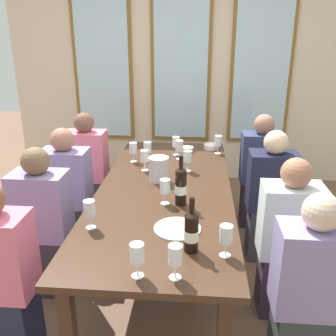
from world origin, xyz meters
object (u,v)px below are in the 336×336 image
object	(u,v)px
dining_table	(165,196)
seated_person_1	(270,200)
wine_glass_1	(226,235)
wine_glass_9	(89,210)
wine_glass_2	(137,255)
wine_glass_3	(133,149)
seated_person_4	(88,172)
metal_pitcher	(159,169)
wine_glass_5	(218,141)
seated_person_7	(287,243)
tasting_bowl_1	(187,149)
wine_glass_6	(175,256)
wine_glass_11	(147,148)
seated_person_3	(309,296)
wine_bottle_0	(191,231)
seated_person_6	(44,226)
wine_glass_8	(145,156)
seated_person_2	(1,280)
wine_glass_10	(176,142)
seated_person_0	(68,196)
wine_glass_7	(188,157)
wine_glass_0	(165,188)
wine_glass_4	(179,146)
tasting_bowl_0	(211,147)
wine_bottle_1	(181,186)
white_plate_0	(177,229)
seated_person_5	(260,174)

from	to	relation	value
dining_table	seated_person_1	size ratio (longest dim) A/B	2.11
wine_glass_1	wine_glass_9	world-z (taller)	same
wine_glass_2	wine_glass_3	world-z (taller)	same
wine_glass_2	seated_person_4	size ratio (longest dim) A/B	0.16
metal_pitcher	wine_glass_5	bearing A→B (deg)	56.23
wine_glass_2	seated_person_7	size ratio (longest dim) A/B	0.16
tasting_bowl_1	wine_glass_6	distance (m)	1.96
wine_glass_11	seated_person_3	bearing A→B (deg)	-54.34
wine_glass_2	wine_glass_11	bearing A→B (deg)	96.12
wine_bottle_0	seated_person_6	xyz separation A→B (m)	(-1.05, 0.55, -0.33)
tasting_bowl_1	seated_person_3	bearing A→B (deg)	-68.34
wine_glass_8	wine_glass_5	bearing A→B (deg)	39.08
wine_bottle_0	seated_person_2	distance (m)	1.10
wine_glass_10	wine_glass_11	size ratio (longest dim) A/B	1.00
seated_person_0	seated_person_1	xyz separation A→B (m)	(1.67, 0.07, 0.00)
dining_table	wine_glass_10	size ratio (longest dim) A/B	13.47
wine_glass_9	seated_person_3	size ratio (longest dim) A/B	0.16
wine_glass_1	seated_person_0	xyz separation A→B (m)	(-1.23, 1.10, -0.34)
seated_person_1	wine_glass_10	bearing A→B (deg)	150.20
wine_glass_7	wine_glass_8	world-z (taller)	same
dining_table	wine_glass_3	size ratio (longest dim) A/B	13.47
wine_glass_7	seated_person_3	world-z (taller)	seated_person_3
dining_table	seated_person_2	size ratio (longest dim) A/B	2.11
wine_glass_5	seated_person_2	size ratio (longest dim) A/B	0.16
wine_glass_0	wine_glass_4	size ratio (longest dim) A/B	1.00
tasting_bowl_0	seated_person_7	size ratio (longest dim) A/B	0.12
wine_bottle_1	seated_person_6	world-z (taller)	seated_person_6
seated_person_7	seated_person_1	bearing A→B (deg)	90.00
white_plate_0	wine_glass_5	size ratio (longest dim) A/B	1.58
seated_person_1	seated_person_2	bearing A→B (deg)	-144.46
wine_bottle_0	wine_glass_1	world-z (taller)	wine_bottle_0
wine_glass_2	seated_person_6	bearing A→B (deg)	135.41
seated_person_4	seated_person_7	bearing A→B (deg)	-35.11
tasting_bowl_0	wine_glass_10	size ratio (longest dim) A/B	0.78
wine_glass_11	white_plate_0	bearing A→B (deg)	-74.22
wine_glass_4	seated_person_5	xyz separation A→B (m)	(0.76, 0.24, -0.34)
wine_glass_10	wine_glass_7	bearing A→B (deg)	-73.83
wine_glass_4	wine_glass_9	distance (m)	1.37
wine_glass_3	metal_pitcher	bearing A→B (deg)	-57.48
white_plate_0	wine_glass_10	bearing A→B (deg)	94.05
wine_glass_8	seated_person_0	world-z (taller)	seated_person_0
wine_glass_1	wine_glass_10	bearing A→B (deg)	102.39
tasting_bowl_0	seated_person_6	world-z (taller)	seated_person_6
wine_bottle_1	wine_glass_10	bearing A→B (deg)	95.39
wine_glass_6	wine_glass_11	bearing A→B (deg)	102.12
dining_table	seated_person_1	distance (m)	0.91
dining_table	wine_glass_7	distance (m)	0.44
wine_glass_5	tasting_bowl_1	bearing A→B (deg)	169.68
wine_glass_9	tasting_bowl_1	bearing A→B (deg)	71.50
wine_bottle_0	wine_glass_1	distance (m)	0.18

